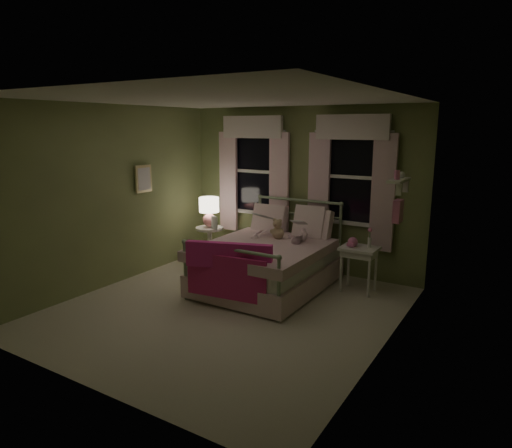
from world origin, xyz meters
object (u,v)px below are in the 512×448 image
Objects in this scene: child_left at (267,215)px; nightstand_right at (359,254)px; teddy_bear at (278,230)px; table_lamp at (209,209)px; child_right at (300,222)px; nightstand_left at (210,241)px; bed at (269,262)px.

child_left reaches higher than nightstand_right.
teddy_bear is 1.40m from table_lamp.
table_lamp is at bearing 3.76° from child_left.
nightstand_right is (0.89, 0.07, -0.37)m from child_right.
child_left is at bearing -0.16° from nightstand_left.
bed is at bearing 44.09° from child_right.
bed is 0.50m from teddy_bear.
teddy_bear is at bearing 154.42° from child_left.
child_right is (0.56, 0.00, -0.04)m from child_left.
nightstand_right is at bearing 10.80° from teddy_bear.
child_left is (-0.29, 0.43, 0.59)m from bed.
teddy_bear is 1.22m from nightstand_right.
nightstand_left is (-1.38, 0.16, -0.37)m from teddy_bear.
bed is 3.18× the size of nightstand_right.
child_left reaches higher than nightstand_left.
child_left is 1.12× the size of child_right.
child_left is at bearing -0.16° from table_lamp.
teddy_bear is 0.63× the size of table_lamp.
child_left reaches higher than child_right.
table_lamp is at bearing -13.62° from child_right.
child_right is 1.11× the size of nightstand_right.
child_right reaches higher than bed.
table_lamp is 0.77× the size of nightstand_right.
teddy_bear is (-0.28, -0.16, -0.13)m from child_right.
table_lamp is (-1.38, 0.44, 0.58)m from bed.
teddy_bear is at bearing 91.15° from bed.
bed is at bearing -88.85° from teddy_bear.
nightstand_right is (1.45, 0.07, -0.42)m from child_left.
teddy_bear is at bearing -6.68° from table_lamp.
child_left reaches higher than bed.
child_left is 1.61× the size of table_lamp.
child_right is at bearing -175.81° from nightstand_right.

